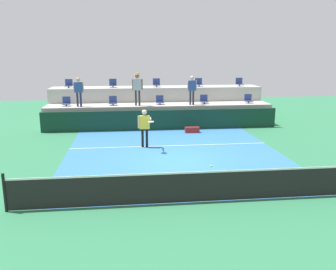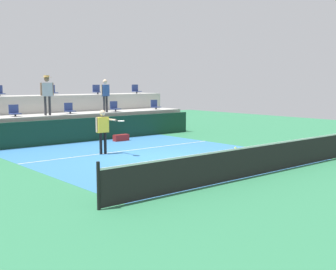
{
  "view_description": "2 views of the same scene",
  "coord_description": "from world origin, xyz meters",
  "px_view_note": "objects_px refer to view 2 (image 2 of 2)",
  "views": [
    {
      "loc": [
        -1.95,
        -13.31,
        4.13
      ],
      "look_at": [
        -0.47,
        -0.87,
        1.27
      ],
      "focal_mm": 38.16,
      "sensor_mm": 36.0,
      "label": 1
    },
    {
      "loc": [
        -10.07,
        -12.08,
        2.78
      ],
      "look_at": [
        -0.14,
        -0.36,
        0.91
      ],
      "focal_mm": 46.92,
      "sensor_mm": 36.0,
      "label": 2
    }
  ],
  "objects_px": {
    "stadium_chair_lower_far_right": "(155,105)",
    "stadium_chair_upper_center": "(52,91)",
    "stadium_chair_lower_center": "(69,109)",
    "stadium_chair_lower_right": "(115,107)",
    "spectator_with_hat": "(47,90)",
    "spectator_in_white": "(105,93)",
    "tennis_ball": "(235,148)",
    "equipment_bag": "(121,138)",
    "tennis_player": "(103,127)",
    "stadium_chair_lower_left": "(14,112)",
    "stadium_chair_upper_far_right": "(136,90)",
    "stadium_chair_upper_right": "(97,90)"
  },
  "relations": [
    {
      "from": "spectator_with_hat",
      "to": "equipment_bag",
      "type": "relative_size",
      "value": 2.41
    },
    {
      "from": "stadium_chair_lower_center",
      "to": "tennis_ball",
      "type": "bearing_deg",
      "value": -86.19
    },
    {
      "from": "stadium_chair_lower_center",
      "to": "stadium_chair_lower_right",
      "type": "xyz_separation_m",
      "value": [
        2.62,
        0.0,
        0.0
      ]
    },
    {
      "from": "stadium_chair_lower_center",
      "to": "stadium_chair_upper_right",
      "type": "bearing_deg",
      "value": 34.14
    },
    {
      "from": "stadium_chair_upper_center",
      "to": "stadium_chair_upper_right",
      "type": "height_order",
      "value": "same"
    },
    {
      "from": "equipment_bag",
      "to": "stadium_chair_upper_right",
      "type": "bearing_deg",
      "value": 74.03
    },
    {
      "from": "spectator_with_hat",
      "to": "tennis_ball",
      "type": "xyz_separation_m",
      "value": [
        1.97,
        -9.62,
        -1.74
      ]
    },
    {
      "from": "stadium_chair_lower_left",
      "to": "tennis_ball",
      "type": "height_order",
      "value": "stadium_chair_lower_left"
    },
    {
      "from": "stadium_chair_upper_far_right",
      "to": "equipment_bag",
      "type": "height_order",
      "value": "stadium_chair_upper_far_right"
    },
    {
      "from": "stadium_chair_lower_center",
      "to": "stadium_chair_lower_right",
      "type": "relative_size",
      "value": 1.0
    },
    {
      "from": "stadium_chair_upper_center",
      "to": "spectator_with_hat",
      "type": "relative_size",
      "value": 0.28
    },
    {
      "from": "stadium_chair_lower_right",
      "to": "spectator_with_hat",
      "type": "distance_m",
      "value": 4.04
    },
    {
      "from": "spectator_with_hat",
      "to": "spectator_in_white",
      "type": "height_order",
      "value": "spectator_with_hat"
    },
    {
      "from": "tennis_ball",
      "to": "equipment_bag",
      "type": "distance_m",
      "value": 7.9
    },
    {
      "from": "stadium_chair_lower_left",
      "to": "stadium_chair_lower_far_right",
      "type": "height_order",
      "value": "same"
    },
    {
      "from": "spectator_with_hat",
      "to": "equipment_bag",
      "type": "xyz_separation_m",
      "value": [
        2.82,
        -1.78,
        -2.24
      ]
    },
    {
      "from": "tennis_player",
      "to": "equipment_bag",
      "type": "height_order",
      "value": "tennis_player"
    },
    {
      "from": "stadium_chair_lower_left",
      "to": "stadium_chair_lower_far_right",
      "type": "relative_size",
      "value": 1.0
    },
    {
      "from": "stadium_chair_upper_center",
      "to": "spectator_in_white",
      "type": "xyz_separation_m",
      "value": [
        1.84,
        -2.18,
        -0.07
      ]
    },
    {
      "from": "stadium_chair_lower_far_right",
      "to": "stadium_chair_upper_far_right",
      "type": "distance_m",
      "value": 1.99
    },
    {
      "from": "equipment_bag",
      "to": "spectator_with_hat",
      "type": "bearing_deg",
      "value": 147.67
    },
    {
      "from": "spectator_with_hat",
      "to": "tennis_player",
      "type": "bearing_deg",
      "value": -88.19
    },
    {
      "from": "stadium_chair_lower_far_right",
      "to": "spectator_in_white",
      "type": "xyz_separation_m",
      "value": [
        -3.51,
        -0.38,
        0.78
      ]
    },
    {
      "from": "stadium_chair_lower_far_right",
      "to": "tennis_ball",
      "type": "relative_size",
      "value": 7.65
    },
    {
      "from": "tennis_player",
      "to": "stadium_chair_upper_center",
      "type": "bearing_deg",
      "value": 80.53
    },
    {
      "from": "stadium_chair_lower_left",
      "to": "stadium_chair_upper_far_right",
      "type": "xyz_separation_m",
      "value": [
        8.0,
        1.8,
        0.85
      ]
    },
    {
      "from": "spectator_with_hat",
      "to": "stadium_chair_upper_center",
      "type": "bearing_deg",
      "value": 59.87
    },
    {
      "from": "stadium_chair_lower_left",
      "to": "stadium_chair_lower_center",
      "type": "relative_size",
      "value": 1.0
    },
    {
      "from": "stadium_chair_upper_far_right",
      "to": "spectator_with_hat",
      "type": "xyz_separation_m",
      "value": [
        -6.61,
        -2.18,
        0.07
      ]
    },
    {
      "from": "stadium_chair_lower_far_right",
      "to": "stadium_chair_upper_center",
      "type": "height_order",
      "value": "stadium_chair_upper_center"
    },
    {
      "from": "stadium_chair_upper_far_right",
      "to": "stadium_chair_lower_center",
      "type": "bearing_deg",
      "value": -161.26
    },
    {
      "from": "stadium_chair_upper_center",
      "to": "spectator_with_hat",
      "type": "distance_m",
      "value": 2.53
    },
    {
      "from": "spectator_with_hat",
      "to": "equipment_bag",
      "type": "bearing_deg",
      "value": -32.33
    },
    {
      "from": "tennis_player",
      "to": "equipment_bag",
      "type": "xyz_separation_m",
      "value": [
        2.68,
        2.76,
        -0.9
      ]
    },
    {
      "from": "stadium_chair_lower_far_right",
      "to": "equipment_bag",
      "type": "xyz_separation_m",
      "value": [
        -3.8,
        -2.17,
        -1.31
      ]
    },
    {
      "from": "stadium_chair_upper_far_right",
      "to": "spectator_with_hat",
      "type": "relative_size",
      "value": 0.28
    },
    {
      "from": "stadium_chair_lower_right",
      "to": "stadium_chair_lower_far_right",
      "type": "xyz_separation_m",
      "value": [
        2.7,
        0.0,
        0.0
      ]
    },
    {
      "from": "stadium_chair_upper_center",
      "to": "stadium_chair_upper_far_right",
      "type": "bearing_deg",
      "value": 0.0
    },
    {
      "from": "tennis_ball",
      "to": "equipment_bag",
      "type": "bearing_deg",
      "value": 83.79
    },
    {
      "from": "stadium_chair_lower_center",
      "to": "stadium_chair_upper_right",
      "type": "distance_m",
      "value": 3.32
    },
    {
      "from": "stadium_chair_lower_center",
      "to": "stadium_chair_lower_right",
      "type": "bearing_deg",
      "value": 0.0
    },
    {
      "from": "stadium_chair_lower_right",
      "to": "spectator_in_white",
      "type": "distance_m",
      "value": 1.19
    },
    {
      "from": "stadium_chair_upper_far_right",
      "to": "stadium_chair_upper_right",
      "type": "bearing_deg",
      "value": 180.0
    },
    {
      "from": "stadium_chair_lower_left",
      "to": "tennis_player",
      "type": "relative_size",
      "value": 0.3
    },
    {
      "from": "stadium_chair_upper_center",
      "to": "equipment_bag",
      "type": "height_order",
      "value": "stadium_chair_upper_center"
    },
    {
      "from": "stadium_chair_lower_center",
      "to": "stadium_chair_upper_far_right",
      "type": "relative_size",
      "value": 1.0
    },
    {
      "from": "stadium_chair_upper_center",
      "to": "stadium_chair_upper_far_right",
      "type": "relative_size",
      "value": 1.0
    },
    {
      "from": "stadium_chair_lower_left",
      "to": "stadium_chair_lower_center",
      "type": "height_order",
      "value": "same"
    },
    {
      "from": "stadium_chair_lower_right",
      "to": "spectator_in_white",
      "type": "relative_size",
      "value": 0.31
    },
    {
      "from": "tennis_player",
      "to": "spectator_with_hat",
      "type": "xyz_separation_m",
      "value": [
        -0.14,
        4.55,
        1.34
      ]
    }
  ]
}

